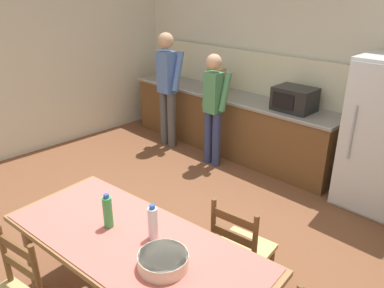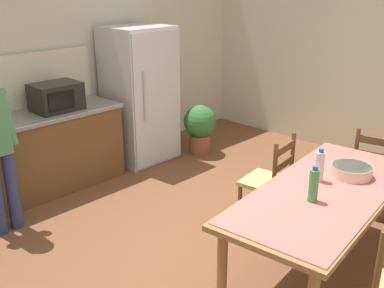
# 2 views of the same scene
# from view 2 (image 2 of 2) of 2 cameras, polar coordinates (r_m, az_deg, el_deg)

# --- Properties ---
(ground_plane) EXTENTS (8.32, 8.32, 0.00)m
(ground_plane) POSITION_cam_2_polar(r_m,az_deg,el_deg) (3.95, 2.00, -14.38)
(ground_plane) COLOR brown
(wall_back) EXTENTS (6.52, 0.12, 2.90)m
(wall_back) POSITION_cam_2_polar(r_m,az_deg,el_deg) (5.46, -19.33, 10.75)
(wall_back) COLOR beige
(wall_back) RESTS_ON ground
(refrigerator) EXTENTS (0.77, 0.73, 1.71)m
(refrigerator) POSITION_cam_2_polar(r_m,az_deg,el_deg) (5.78, -6.62, 6.20)
(refrigerator) COLOR silver
(refrigerator) RESTS_ON ground
(microwave) EXTENTS (0.50, 0.39, 0.30)m
(microwave) POSITION_cam_2_polar(r_m,az_deg,el_deg) (5.13, -16.86, 5.76)
(microwave) COLOR black
(microwave) RESTS_ON kitchen_counter
(dining_table) EXTENTS (2.07, 1.04, 0.75)m
(dining_table) POSITION_cam_2_polar(r_m,az_deg,el_deg) (3.59, 16.51, -6.62)
(dining_table) COLOR olive
(dining_table) RESTS_ON ground
(bottle_near_centre) EXTENTS (0.07, 0.07, 0.27)m
(bottle_near_centre) POSITION_cam_2_polar(r_m,az_deg,el_deg) (3.30, 15.18, -5.06)
(bottle_near_centre) COLOR green
(bottle_near_centre) RESTS_ON dining_table
(bottle_off_centre) EXTENTS (0.07, 0.07, 0.27)m
(bottle_off_centre) POSITION_cam_2_polar(r_m,az_deg,el_deg) (3.63, 15.90, -2.73)
(bottle_off_centre) COLOR silver
(bottle_off_centre) RESTS_ON dining_table
(serving_bowl) EXTENTS (0.32, 0.32, 0.09)m
(serving_bowl) POSITION_cam_2_polar(r_m,az_deg,el_deg) (3.83, 19.59, -3.15)
(serving_bowl) COLOR beige
(serving_bowl) RESTS_ON dining_table
(chair_side_far_right) EXTENTS (0.47, 0.45, 0.91)m
(chair_side_far_right) POSITION_cam_2_polar(r_m,az_deg,el_deg) (4.33, 9.79, -4.71)
(chair_side_far_right) COLOR brown
(chair_side_far_right) RESTS_ON ground
(chair_head_end) EXTENTS (0.47, 0.49, 0.91)m
(chair_head_end) POSITION_cam_2_polar(r_m,az_deg,el_deg) (4.82, 22.21, -3.34)
(chair_head_end) COLOR brown
(chair_head_end) RESTS_ON ground
(potted_plant) EXTENTS (0.44, 0.44, 0.67)m
(potted_plant) POSITION_cam_2_polar(r_m,az_deg,el_deg) (6.05, 1.03, 2.33)
(potted_plant) COLOR brown
(potted_plant) RESTS_ON ground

